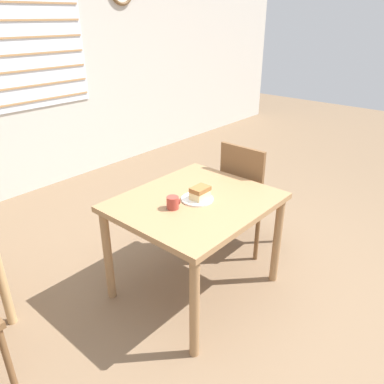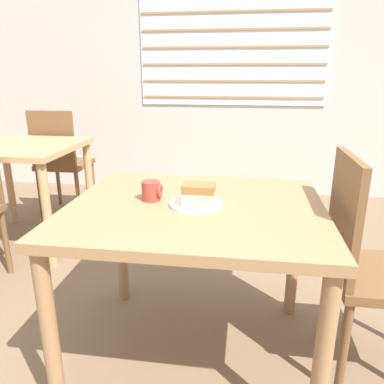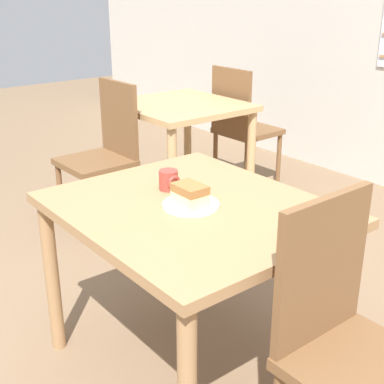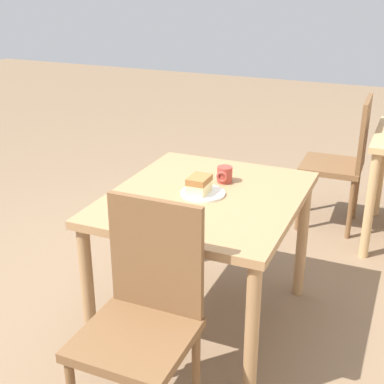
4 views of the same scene
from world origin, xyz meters
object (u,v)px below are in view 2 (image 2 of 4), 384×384
at_px(dining_table_near, 195,227).
at_px(chair_near_window, 369,261).
at_px(dining_table_far, 21,162).
at_px(cake_slice, 199,194).
at_px(coffee_mug, 152,191).
at_px(chair_far_opposite, 61,159).
at_px(plate, 196,204).

relative_size(dining_table_near, chair_near_window, 1.09).
relative_size(dining_table_far, cake_slice, 6.43).
distance_m(dining_table_near, cake_slice, 0.16).
bearing_deg(chair_near_window, coffee_mug, 90.24).
bearing_deg(cake_slice, coffee_mug, 165.24).
distance_m(chair_far_opposite, plate, 2.20).
bearing_deg(dining_table_far, chair_far_opposite, 89.87).
bearing_deg(coffee_mug, chair_near_window, 0.24).
distance_m(chair_near_window, plate, 0.75).
height_order(dining_table_near, cake_slice, cake_slice).
distance_m(chair_near_window, chair_far_opposite, 2.68).
bearing_deg(dining_table_near, chair_near_window, 2.45).
height_order(dining_table_far, chair_near_window, chair_near_window).
distance_m(dining_table_near, dining_table_far, 1.78).
distance_m(chair_near_window, cake_slice, 0.75).
xyz_separation_m(chair_far_opposite, coffee_mug, (1.25, -1.60, 0.26)).
bearing_deg(plate, dining_table_far, 143.84).
relative_size(dining_table_near, cake_slice, 8.16).
bearing_deg(plate, chair_far_opposite, 131.25).
xyz_separation_m(dining_table_far, chair_far_opposite, (0.00, 0.59, -0.11)).
bearing_deg(chair_near_window, plate, 93.49).
relative_size(chair_near_window, coffee_mug, 11.24).
distance_m(dining_table_far, chair_far_opposite, 0.60).
bearing_deg(cake_slice, chair_far_opposite, 131.23).
bearing_deg(dining_table_near, cake_slice, -58.01).
xyz_separation_m(plate, coffee_mug, (-0.19, 0.04, 0.04)).
height_order(chair_near_window, plate, chair_near_window).
distance_m(plate, coffee_mug, 0.20).
bearing_deg(dining_table_near, plate, -67.99).
height_order(chair_near_window, chair_far_opposite, same).
bearing_deg(cake_slice, plate, 129.17).
bearing_deg(chair_near_window, dining_table_far, 64.85).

